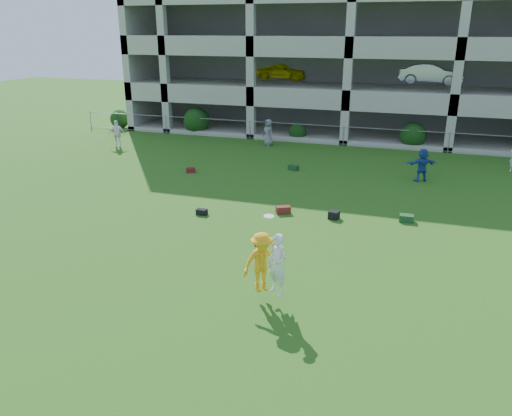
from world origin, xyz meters
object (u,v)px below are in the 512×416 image
(bystander_b, at_px, (117,134))
(parking_garage, at_px, (367,39))
(crate_d, at_px, (334,215))
(frisbee_contest, at_px, (266,263))
(bystander_d, at_px, (422,165))
(bystander_c, at_px, (268,132))

(bystander_b, relative_size, parking_garage, 0.05)
(crate_d, relative_size, frisbee_contest, 0.17)
(bystander_d, distance_m, frisbee_contest, 13.23)
(bystander_b, bearing_deg, bystander_c, 3.40)
(bystander_c, xyz_separation_m, frisbee_contest, (5.28, -17.66, 0.31))
(frisbee_contest, bearing_deg, bystander_d, 73.83)
(crate_d, bearing_deg, parking_garage, 94.32)
(bystander_c, distance_m, parking_garage, 12.18)
(bystander_d, bearing_deg, frisbee_contest, 47.40)
(parking_garage, bearing_deg, frisbee_contest, -88.08)
(bystander_d, xyz_separation_m, crate_d, (-3.01, -6.16, -0.63))
(bystander_b, bearing_deg, parking_garage, 28.43)
(bystander_b, relative_size, crate_d, 4.67)
(bystander_d, relative_size, crate_d, 4.44)
(bystander_c, xyz_separation_m, parking_garage, (4.34, 10.11, 5.21))
(bystander_d, relative_size, parking_garage, 0.05)
(bystander_b, height_order, frisbee_contest, frisbee_contest)
(crate_d, bearing_deg, bystander_c, 118.15)
(bystander_d, height_order, crate_d, bystander_d)
(frisbee_contest, height_order, parking_garage, parking_garage)
(bystander_c, bearing_deg, bystander_b, -123.02)
(bystander_b, height_order, bystander_c, bystander_b)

